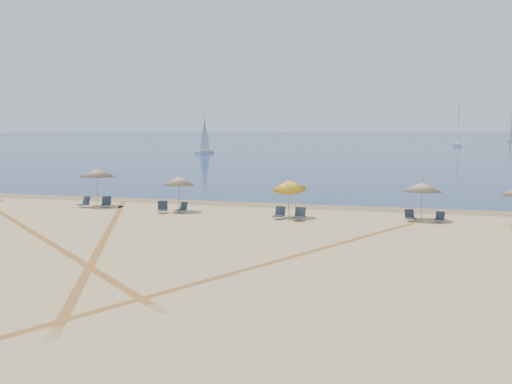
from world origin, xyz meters
TOP-DOWN VIEW (x-y plane):
  - ground at (0.00, 0.00)m, footprint 160.00×160.00m
  - ocean at (0.00, 225.00)m, footprint 500.00×500.00m
  - wet_sand at (0.00, 24.00)m, footprint 500.00×500.00m
  - umbrella_1 at (-11.11, 20.35)m, footprint 2.30×2.30m
  - umbrella_2 at (-4.89, 19.50)m, footprint 1.90×1.90m
  - umbrella_3 at (2.31, 18.96)m, footprint 1.97×2.04m
  - umbrella_4 at (9.81, 20.00)m, footprint 2.25×2.26m
  - chair_2 at (-11.54, 19.45)m, footprint 0.79×0.85m
  - chair_3 at (-10.19, 19.86)m, footprint 0.78×0.85m
  - chair_4 at (-5.56, 18.53)m, footprint 0.84×0.90m
  - chair_5 at (-4.44, 18.97)m, footprint 0.74×0.79m
  - chair_6 at (1.94, 18.08)m, footprint 0.68×0.76m
  - chair_7 at (3.17, 17.82)m, footprint 0.68×0.77m
  - chair_8 at (9.23, 19.31)m, footprint 0.75×0.80m
  - chair_9 at (10.82, 19.34)m, footprint 0.60×0.67m
  - sailboat_0 at (-30.49, 92.80)m, footprint 2.17×5.17m
  - sailboat_1 at (35.12, 193.09)m, footprint 2.92×5.69m
  - sailboat_2 at (17.13, 144.75)m, footprint 2.13×6.75m
  - tire_tracks at (-2.97, 8.62)m, footprint 50.72×42.41m

SIDE VIEW (x-z plane):
  - ground at x=0.00m, z-range 0.00..0.00m
  - tire_tracks at x=-2.97m, z-range 0.00..0.00m
  - wet_sand at x=0.00m, z-range 0.00..0.00m
  - ocean at x=0.00m, z-range 0.01..0.01m
  - chair_9 at x=10.82m, z-range -0.04..0.55m
  - chair_8 at x=9.23m, z-range -0.04..0.61m
  - chair_5 at x=-4.44m, z-range -0.04..0.61m
  - chair_3 at x=-10.19m, z-range -0.04..0.67m
  - chair_6 at x=1.94m, z-range -0.04..0.67m
  - chair_2 at x=-11.54m, z-range -0.04..0.67m
  - chair_4 at x=-5.56m, z-range -0.04..0.69m
  - chair_7 at x=3.17m, z-range -0.04..0.70m
  - umbrella_4 at x=9.81m, z-range 0.77..2.99m
  - umbrella_3 at x=2.31m, z-range 0.71..3.11m
  - umbrella_2 at x=-4.89m, z-range 0.79..3.06m
  - umbrella_1 at x=-11.11m, z-range 0.95..3.52m
  - sailboat_0 at x=-30.49m, z-range -1.48..6.00m
  - sailboat_1 at x=35.12m, z-range -1.62..6.60m
  - sailboat_2 at x=17.13m, z-range -1.96..7.96m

